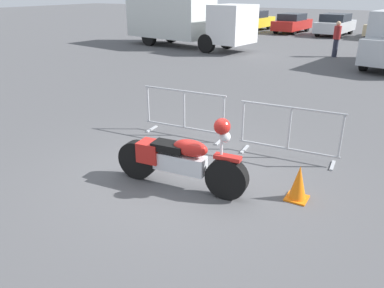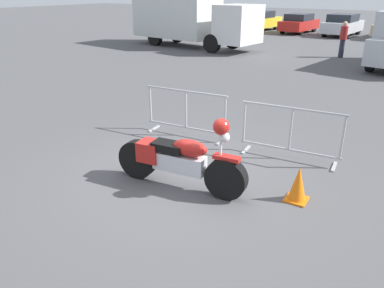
% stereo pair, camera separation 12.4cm
% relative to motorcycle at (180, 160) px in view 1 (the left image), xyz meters
% --- Properties ---
extents(ground_plane, '(120.00, 120.00, 0.00)m').
position_rel_motorcycle_xyz_m(ground_plane, '(-0.11, 0.29, -0.51)').
color(ground_plane, '#4C4C4F').
extents(motorcycle, '(2.38, 0.47, 1.34)m').
position_rel_motorcycle_xyz_m(motorcycle, '(0.00, 0.00, 0.00)').
color(motorcycle, black).
rests_on(motorcycle, ground).
extents(crowd_barrier_near, '(2.01, 0.58, 1.07)m').
position_rel_motorcycle_xyz_m(crowd_barrier_near, '(-1.21, 2.09, 0.04)').
color(crowd_barrier_near, '#9EA0A5').
rests_on(crowd_barrier_near, ground).
extents(crowd_barrier_far, '(2.01, 0.58, 1.07)m').
position_rel_motorcycle_xyz_m(crowd_barrier_far, '(1.21, 2.09, 0.04)').
color(crowd_barrier_far, '#9EA0A5').
rests_on(crowd_barrier_far, ground).
extents(box_truck, '(7.95, 3.36, 2.98)m').
position_rel_motorcycle_xyz_m(box_truck, '(-8.78, 14.13, 1.12)').
color(box_truck, silver).
rests_on(box_truck, ground).
extents(parked_car_blue, '(2.13, 4.44, 1.46)m').
position_rel_motorcycle_xyz_m(parked_car_blue, '(-11.80, 24.25, 0.23)').
color(parked_car_blue, '#284799').
rests_on(parked_car_blue, ground).
extents(parked_car_yellow, '(2.19, 4.55, 1.49)m').
position_rel_motorcycle_xyz_m(parked_car_yellow, '(-8.65, 24.51, 0.25)').
color(parked_car_yellow, yellow).
rests_on(parked_car_yellow, ground).
extents(parked_car_red, '(2.03, 4.23, 1.39)m').
position_rel_motorcycle_xyz_m(parked_car_red, '(-5.49, 24.52, 0.19)').
color(parked_car_red, '#B21E19').
rests_on(parked_car_red, ground).
extents(parked_car_silver, '(2.17, 4.51, 1.48)m').
position_rel_motorcycle_xyz_m(parked_car_silver, '(-2.34, 24.36, 0.24)').
color(parked_car_silver, '#B7BABF').
rests_on(parked_car_silver, ground).
extents(parked_car_tan, '(2.15, 4.46, 1.47)m').
position_rel_motorcycle_xyz_m(parked_car_tan, '(0.82, 24.45, 0.23)').
color(parked_car_tan, tan).
rests_on(parked_car_tan, ground).
extents(pedestrian, '(0.35, 0.35, 1.69)m').
position_rel_motorcycle_xyz_m(pedestrian, '(-0.44, 14.94, 0.41)').
color(pedestrian, '#262838').
rests_on(pedestrian, ground).
extents(traffic_cone, '(0.34, 0.34, 0.59)m').
position_rel_motorcycle_xyz_m(traffic_cone, '(1.84, 0.61, -0.22)').
color(traffic_cone, orange).
rests_on(traffic_cone, ground).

